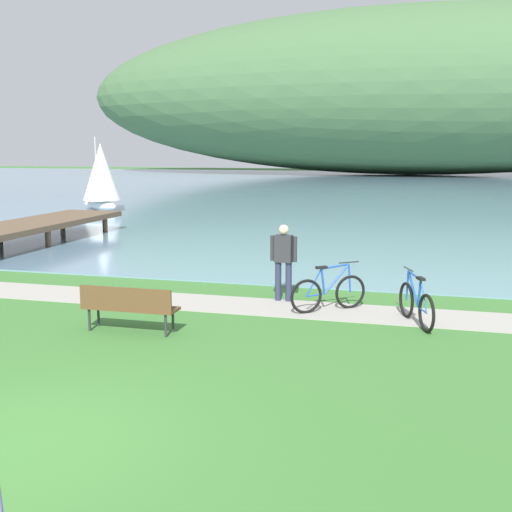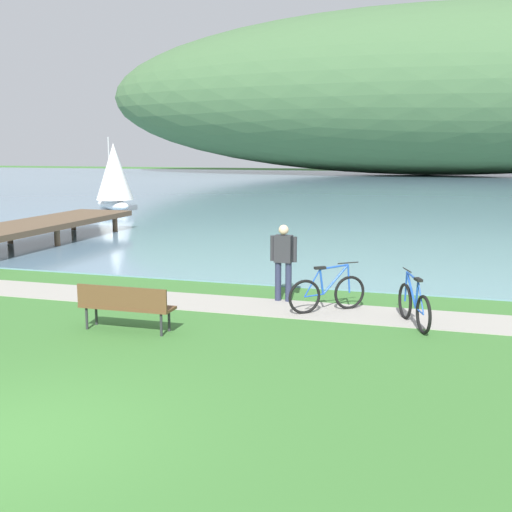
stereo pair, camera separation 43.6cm
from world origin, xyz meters
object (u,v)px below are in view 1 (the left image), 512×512
person_at_shoreline (284,258)px  park_bench_near_camera (129,305)px  bicycle_beside_path (416,304)px  bicycle_leaning_near_bench (329,292)px  sailboat_nearest_to_shore (101,176)px

person_at_shoreline → park_bench_near_camera: bearing=-125.1°
park_bench_near_camera → person_at_shoreline: (2.20, 3.14, 0.46)m
bicycle_beside_path → park_bench_near_camera: bearing=-159.2°
park_bench_near_camera → bicycle_leaning_near_bench: bicycle_leaning_near_bench is taller
bicycle_beside_path → person_at_shoreline: 3.18m
sailboat_nearest_to_shore → park_bench_near_camera: bearing=-60.4°
person_at_shoreline → bicycle_leaning_near_bench: bearing=-29.2°
park_bench_near_camera → bicycle_leaning_near_bench: size_ratio=1.27×
person_at_shoreline → sailboat_nearest_to_shore: 22.19m
park_bench_near_camera → bicycle_leaning_near_bench: (3.31, 2.52, -0.12)m
park_bench_near_camera → bicycle_beside_path: bicycle_beside_path is taller
person_at_shoreline → sailboat_nearest_to_shore: (-13.83, 17.33, 0.90)m
bicycle_beside_path → person_at_shoreline: bearing=157.2°
bicycle_leaning_near_bench → bicycle_beside_path: size_ratio=0.85×
person_at_shoreline → sailboat_nearest_to_shore: bearing=128.6°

